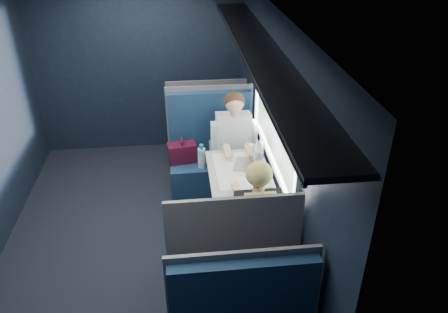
{
  "coord_description": "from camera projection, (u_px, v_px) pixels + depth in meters",
  "views": [
    {
      "loc": [
        0.49,
        -3.68,
        3.09
      ],
      "look_at": [
        0.9,
        0.0,
        0.95
      ],
      "focal_mm": 35.0,
      "sensor_mm": 36.0,
      "label": 1
    }
  ],
  "objects": [
    {
      "name": "laptop",
      "position": [
        251.0,
        160.0,
        4.51
      ],
      "size": [
        0.32,
        0.36,
        0.23
      ],
      "color": "silver",
      "rests_on": "table"
    },
    {
      "name": "room_shell",
      "position": [
        127.0,
        111.0,
        3.92
      ],
      "size": [
        3.0,
        4.4,
        2.4
      ],
      "color": "black",
      "rests_on": "ground"
    },
    {
      "name": "bottle_small",
      "position": [
        261.0,
        149.0,
        4.64
      ],
      "size": [
        0.07,
        0.07,
        0.23
      ],
      "color": "silver",
      "rests_on": "table"
    },
    {
      "name": "seat_bay_far",
      "position": [
        229.0,
        260.0,
        3.78
      ],
      "size": [
        1.04,
        0.62,
        1.26
      ],
      "color": "#0E213D",
      "rests_on": "ground"
    },
    {
      "name": "papers",
      "position": [
        240.0,
        170.0,
        4.45
      ],
      "size": [
        0.52,
        0.73,
        0.01
      ],
      "primitive_type": "cube",
      "rotation": [
        0.0,
        0.0,
        0.03
      ],
      "color": "white",
      "rests_on": "table"
    },
    {
      "name": "woman",
      "position": [
        256.0,
        218.0,
        3.79
      ],
      "size": [
        0.53,
        0.56,
        1.32
      ],
      "color": "black",
      "rests_on": "ground"
    },
    {
      "name": "ground",
      "position": [
        140.0,
        238.0,
        4.66
      ],
      "size": [
        2.8,
        4.2,
        0.01
      ],
      "primitive_type": "cube",
      "color": "black"
    },
    {
      "name": "seat_row_front",
      "position": [
        206.0,
        126.0,
        6.08
      ],
      "size": [
        1.04,
        0.51,
        1.16
      ],
      "color": "#0E213D",
      "rests_on": "ground"
    },
    {
      "name": "seat_bay_near",
      "position": [
        211.0,
        159.0,
        5.28
      ],
      "size": [
        1.05,
        0.62,
        1.26
      ],
      "color": "#0E213D",
      "rests_on": "ground"
    },
    {
      "name": "man",
      "position": [
        235.0,
        143.0,
        5.01
      ],
      "size": [
        0.53,
        0.56,
        1.32
      ],
      "color": "black",
      "rests_on": "ground"
    },
    {
      "name": "table",
      "position": [
        237.0,
        180.0,
        4.43
      ],
      "size": [
        0.62,
        1.0,
        0.74
      ],
      "color": "#54565E",
      "rests_on": "ground"
    },
    {
      "name": "cup",
      "position": [
        252.0,
        148.0,
        4.77
      ],
      "size": [
        0.07,
        0.07,
        0.08
      ],
      "primitive_type": "cylinder",
      "color": "white",
      "rests_on": "table"
    }
  ]
}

